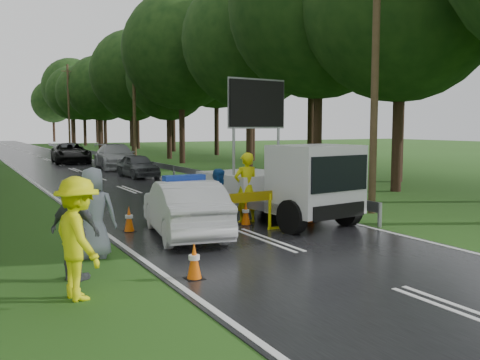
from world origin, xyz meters
TOP-DOWN VIEW (x-y plane):
  - ground at (0.00, 0.00)m, footprint 160.00×160.00m
  - road at (0.00, 30.00)m, footprint 7.00×140.00m
  - guardrail at (3.70, 29.67)m, footprint 0.12×60.06m
  - utility_pole_near at (5.20, 2.00)m, footprint 1.40×0.24m
  - utility_pole_mid at (5.20, 28.00)m, footprint 1.40×0.24m
  - utility_pole_far at (5.20, 54.00)m, footprint 1.40×0.24m
  - police_sedan at (-1.62, 1.42)m, footprint 2.26×4.57m
  - work_truck at (1.79, 1.96)m, footprint 3.05×5.60m
  - barrier at (-0.03, 1.00)m, footprint 2.64×0.30m
  - officer at (0.73, 2.41)m, footprint 0.79×0.55m
  - civilian at (-0.34, 1.95)m, footprint 1.01×0.94m
  - bystander_left at (-5.04, -2.42)m, footprint 0.98×1.42m
  - bystander_mid at (-4.88, -1.30)m, footprint 1.01×1.11m
  - bystander_right at (-4.19, 0.25)m, footprint 1.12×0.93m
  - queue_car_first at (2.15, 17.53)m, footprint 1.66×3.85m
  - queue_car_second at (2.60, 23.77)m, footprint 2.80×5.86m
  - queue_car_third at (1.04, 31.04)m, footprint 2.99×5.77m
  - queue_car_fourth at (2.03, 38.24)m, footprint 1.55×3.97m
  - cone_near_left at (-2.94, -2.30)m, footprint 0.33×0.33m
  - cone_center at (0.50, 2.00)m, footprint 0.33×0.33m
  - cone_far at (0.08, 2.50)m, footprint 0.36×0.36m
  - cone_left_mid at (-2.72, 2.64)m, footprint 0.33×0.33m
  - cone_right at (2.40, 1.50)m, footprint 0.32×0.32m

SIDE VIEW (x-z plane):
  - ground at x=0.00m, z-range 0.00..0.00m
  - road at x=0.00m, z-range 0.00..0.02m
  - cone_right at x=2.40m, z-range -0.01..0.67m
  - cone_center at x=0.50m, z-range -0.01..0.69m
  - cone_near_left at x=-2.94m, z-range -0.01..0.70m
  - cone_left_mid at x=-2.72m, z-range -0.01..0.70m
  - cone_far at x=0.08m, z-range -0.01..0.75m
  - guardrail at x=3.70m, z-range 0.20..0.90m
  - queue_car_fourth at x=2.03m, z-range 0.00..1.29m
  - queue_car_first at x=2.15m, z-range 0.00..1.29m
  - police_sedan at x=-1.62m, z-range -0.07..1.52m
  - queue_car_third at x=1.04m, z-range 0.00..1.55m
  - queue_car_second at x=2.60m, z-range 0.00..1.65m
  - barrier at x=-0.03m, z-range 0.28..1.37m
  - civilian at x=-0.34m, z-range 0.00..1.67m
  - bystander_mid at x=-4.88m, z-range 0.00..1.82m
  - bystander_right at x=-4.19m, z-range 0.00..1.97m
  - bystander_left at x=-5.04m, z-range 0.00..2.03m
  - officer at x=0.73m, z-range 0.00..2.07m
  - work_truck at x=1.79m, z-range -0.97..3.28m
  - utility_pole_near at x=5.20m, z-range 0.06..10.06m
  - utility_pole_mid at x=5.20m, z-range 0.06..10.06m
  - utility_pole_far at x=5.20m, z-range 0.06..10.06m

